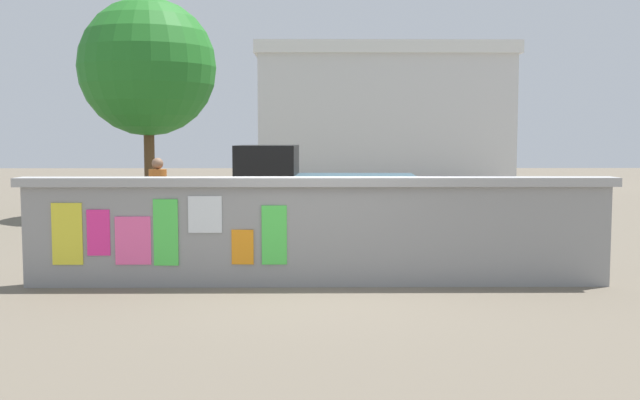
% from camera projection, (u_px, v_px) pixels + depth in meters
% --- Properties ---
extents(ground, '(60.00, 60.00, 0.00)m').
position_uv_depth(ground, '(315.00, 220.00, 18.11)').
color(ground, '#6B6051').
extents(poster_wall, '(8.09, 0.42, 1.48)m').
position_uv_depth(poster_wall, '(317.00, 230.00, 10.07)').
color(poster_wall, gray).
rests_on(poster_wall, ground).
extents(auto_rickshaw_truck, '(3.67, 1.68, 1.85)m').
position_uv_depth(auto_rickshaw_truck, '(316.00, 192.00, 15.18)').
color(auto_rickshaw_truck, black).
rests_on(auto_rickshaw_truck, ground).
extents(motorcycle, '(1.90, 0.56, 0.87)m').
position_uv_depth(motorcycle, '(499.00, 225.00, 13.12)').
color(motorcycle, black).
rests_on(motorcycle, ground).
extents(bicycle_near, '(1.66, 0.59, 0.95)m').
position_uv_depth(bicycle_near, '(416.00, 243.00, 11.59)').
color(bicycle_near, black).
rests_on(bicycle_near, ground).
extents(bicycle_far, '(1.68, 0.51, 0.95)m').
position_uv_depth(bicycle_far, '(297.00, 243.00, 11.66)').
color(bicycle_far, black).
rests_on(bicycle_far, ground).
extents(person_walking, '(0.48, 0.48, 1.62)m').
position_uv_depth(person_walking, '(158.00, 191.00, 14.27)').
color(person_walking, '#BF6626').
rests_on(person_walking, ground).
extents(tree_roadside, '(3.49, 3.49, 5.53)m').
position_uv_depth(tree_roadside, '(148.00, 68.00, 18.87)').
color(tree_roadside, brown).
rests_on(tree_roadside, ground).
extents(building_background, '(10.31, 6.13, 5.71)m').
position_uv_depth(building_background, '(381.00, 117.00, 31.41)').
color(building_background, silver).
rests_on(building_background, ground).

